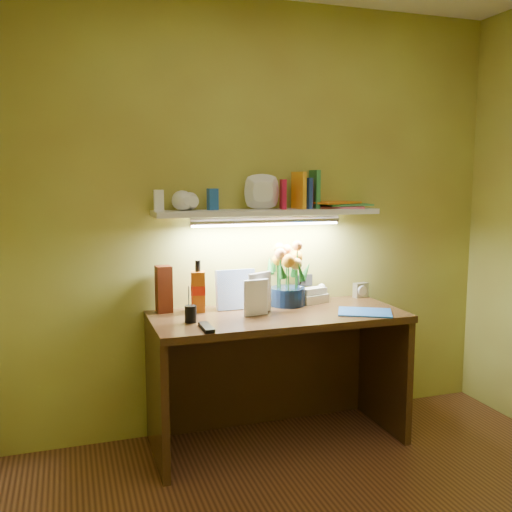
% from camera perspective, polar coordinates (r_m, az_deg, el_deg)
% --- Properties ---
extents(desk, '(1.40, 0.60, 0.75)m').
position_cam_1_polar(desk, '(3.28, 2.19, -12.12)').
color(desk, '#341E0E').
rests_on(desk, ground).
extents(flower_bouquet, '(0.27, 0.27, 0.37)m').
position_cam_1_polar(flower_bouquet, '(3.34, 3.17, -1.86)').
color(flower_bouquet, '#0E1D38').
rests_on(flower_bouquet, desk).
extents(telephone, '(0.21, 0.18, 0.10)m').
position_cam_1_polar(telephone, '(3.45, 5.54, -3.78)').
color(telephone, white).
rests_on(telephone, desk).
extents(desk_clock, '(0.10, 0.06, 0.09)m').
position_cam_1_polar(desk_clock, '(3.64, 10.42, -3.36)').
color(desk_clock, silver).
rests_on(desk_clock, desk).
extents(whisky_bottle, '(0.09, 0.09, 0.29)m').
position_cam_1_polar(whisky_bottle, '(3.20, -5.81, -3.02)').
color(whisky_bottle, '#AC4D0D').
rests_on(whisky_bottle, desk).
extents(whisky_box, '(0.09, 0.09, 0.26)m').
position_cam_1_polar(whisky_box, '(3.21, -9.20, -3.29)').
color(whisky_box, '#501B0A').
rests_on(whisky_box, desk).
extents(pen_cup, '(0.06, 0.06, 0.15)m').
position_cam_1_polar(pen_cup, '(2.98, -6.56, -5.20)').
color(pen_cup, black).
rests_on(pen_cup, desk).
extents(art_card, '(0.23, 0.05, 0.23)m').
position_cam_1_polar(art_card, '(3.25, -2.04, -3.36)').
color(art_card, white).
rests_on(art_card, desk).
extents(tv_remote, '(0.05, 0.17, 0.02)m').
position_cam_1_polar(tv_remote, '(2.85, -4.97, -7.12)').
color(tv_remote, black).
rests_on(tv_remote, desk).
extents(blue_folder, '(0.36, 0.32, 0.01)m').
position_cam_1_polar(blue_folder, '(3.23, 10.83, -5.54)').
color(blue_folder, '#205AB1').
rests_on(blue_folder, desk).
extents(desk_book_a, '(0.16, 0.09, 0.23)m').
position_cam_1_polar(desk_book_a, '(3.09, -0.73, -3.92)').
color(desk_book_a, white).
rests_on(desk_book_a, desk).
extents(desk_book_b, '(0.15, 0.03, 0.20)m').
position_cam_1_polar(desk_book_b, '(3.06, -1.20, -4.31)').
color(desk_book_b, white).
rests_on(desk_book_b, desk).
extents(wall_shelf, '(1.30, 0.30, 0.25)m').
position_cam_1_polar(wall_shelf, '(3.26, 1.47, 5.01)').
color(wall_shelf, white).
rests_on(wall_shelf, ground).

